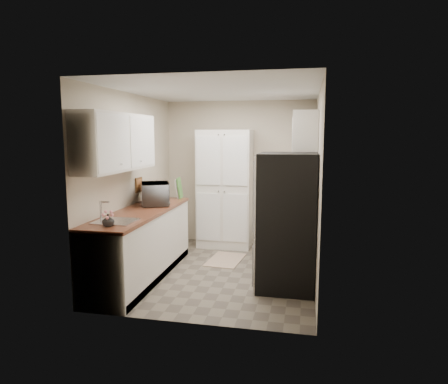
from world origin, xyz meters
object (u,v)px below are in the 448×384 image
Objects in this scene: electric_range at (292,235)px; wine_bottle at (157,191)px; pantry_cabinet at (225,189)px; toaster_oven at (293,189)px; microwave at (155,194)px; refrigerator at (287,222)px.

electric_range is 2.15m from wine_bottle.
wine_bottle is (-2.07, 0.06, 0.58)m from electric_range.
electric_range is at bearing -1.59° from wine_bottle.
wine_bottle is (-0.90, -0.87, 0.06)m from pantry_cabinet.
wine_bottle is 2.22m from toaster_oven.
microwave is (-0.77, -1.26, 0.08)m from pantry_cabinet.
wine_bottle reaches higher than electric_range.
refrigerator reaches higher than electric_range.
pantry_cabinet is at bearing 141.78° from electric_range.
electric_range is 0.88m from refrigerator.
refrigerator is 4.63× the size of toaster_oven.
refrigerator is at bearing -127.79° from microwave.
electric_range is at bearing -92.56° from toaster_oven.
wine_bottle is at bearing -135.93° from pantry_cabinet.
toaster_oven is (1.15, -0.02, 0.03)m from pantry_cabinet.
refrigerator reaches higher than microwave.
wine_bottle is at bearing -5.85° from microwave.
electric_range is at bearing 87.52° from refrigerator.
microwave reaches higher than wine_bottle.
refrigerator is at bearing -94.32° from toaster_oven.
electric_range is 1.06m from toaster_oven.
wine_bottle reaches higher than toaster_oven.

